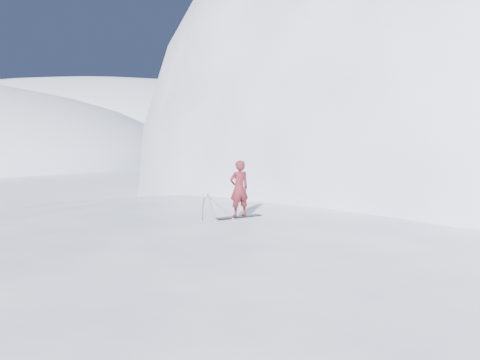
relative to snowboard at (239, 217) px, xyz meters
The scene contains 8 objects.
ground 3.51m from the snowboard, 100.52° to the right, with size 400.00×400.00×0.00m, color white.
near_ridge 2.52m from the snowboard, 42.77° to the left, with size 36.00×28.00×4.80m, color white.
peak_shoulder 20.07m from the snowboard, 61.41° to the left, with size 28.00×24.00×18.00m, color white.
far_ridge_c 114.88m from the snowboard, 110.63° to the left, with size 140.00×90.00×36.00m, color white.
wind_bumps 2.65m from the snowboard, 159.31° to the right, with size 16.00×14.40×1.00m.
snowboard is the anchor object (origin of this frame).
snowboarder 0.92m from the snowboard, behind, with size 0.66×0.44×1.82m, color maroon.
board_tracks 2.55m from the snowboard, 116.48° to the left, with size 1.70×5.98×0.04m.
Camera 1 is at (0.91, -12.41, 5.28)m, focal length 35.00 mm.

